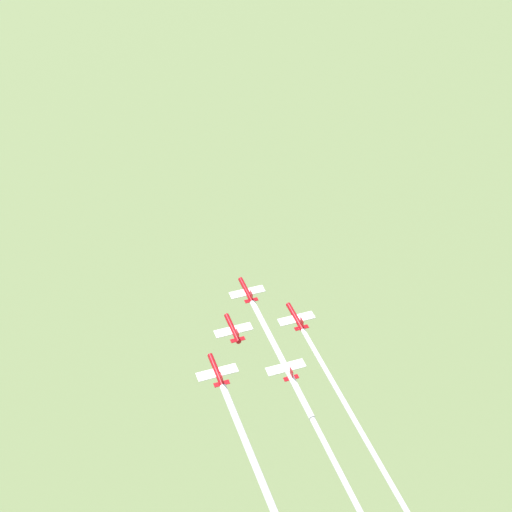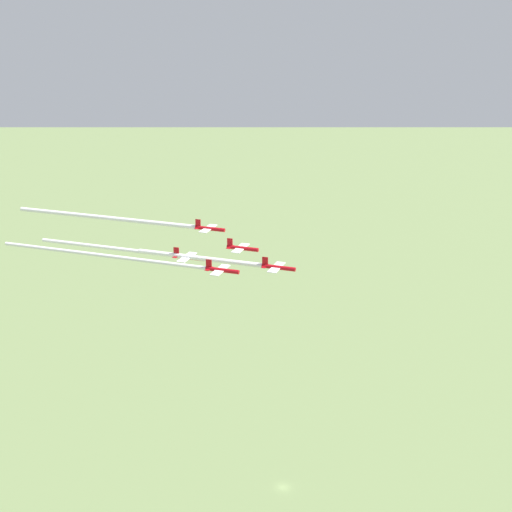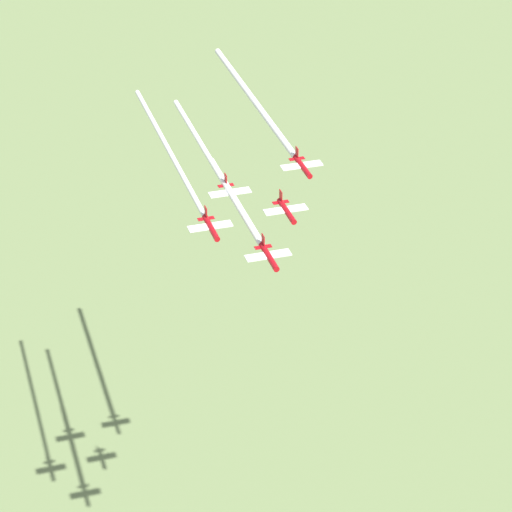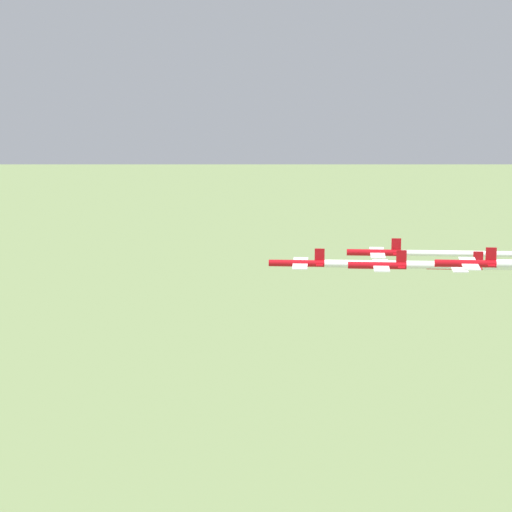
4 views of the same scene
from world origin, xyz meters
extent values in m
cylinder|color=#B20C14|center=(17.41, 52.64, 101.64)|extent=(7.18, 5.14, 0.97)
cube|color=white|center=(17.85, 52.36, 101.64)|extent=(5.81, 7.36, 0.16)
cube|color=#B20C14|center=(20.14, 50.87, 102.85)|extent=(1.25, 0.87, 1.94)
cube|color=#B20C14|center=(20.14, 50.87, 101.64)|extent=(2.35, 2.89, 0.11)
cylinder|color=#B20C14|center=(23.19, 41.06, 102.95)|extent=(7.18, 5.14, 0.97)
cube|color=white|center=(23.63, 40.77, 102.95)|extent=(5.81, 7.36, 0.16)
cube|color=#B20C14|center=(25.92, 39.29, 104.17)|extent=(1.25, 0.87, 1.94)
cube|color=#B20C14|center=(25.92, 39.29, 102.95)|extent=(2.35, 2.89, 0.11)
cylinder|color=#B20C14|center=(30.34, 52.07, 101.93)|extent=(7.18, 5.14, 0.97)
cube|color=white|center=(30.78, 51.78, 101.93)|extent=(5.81, 7.36, 0.16)
cube|color=#B20C14|center=(33.07, 50.29, 103.14)|extent=(1.25, 0.87, 1.94)
cube|color=#B20C14|center=(33.07, 50.29, 101.93)|extent=(2.35, 2.89, 0.11)
cylinder|color=#B20C14|center=(28.97, 29.48, 104.86)|extent=(7.18, 5.14, 0.97)
cube|color=white|center=(29.41, 29.19, 104.86)|extent=(5.81, 7.36, 0.16)
cube|color=#B20C14|center=(31.70, 27.70, 106.07)|extent=(1.25, 0.87, 1.94)
cube|color=#B20C14|center=(31.70, 27.70, 104.86)|extent=(2.35, 2.89, 0.11)
cylinder|color=#B20C14|center=(36.12, 40.49, 101.52)|extent=(7.18, 5.14, 0.97)
cube|color=white|center=(36.56, 40.20, 101.52)|extent=(5.81, 7.36, 0.16)
cube|color=#B20C14|center=(38.85, 38.71, 102.73)|extent=(1.25, 0.87, 1.94)
cube|color=#B20C14|center=(38.85, 38.71, 101.52)|extent=(2.35, 2.89, 0.11)
cylinder|color=white|center=(33.93, 41.91, 101.64)|extent=(27.01, 18.10, 1.15)
cylinder|color=white|center=(56.36, 35.16, 101.93)|extent=(45.89, 30.25, 0.91)
cylinder|color=white|center=(54.83, 28.33, 101.52)|extent=(31.31, 20.82, 0.98)
camera|label=1|loc=(87.78, -34.92, 199.08)|focal=50.00mm
camera|label=2|loc=(58.67, 199.09, 157.29)|focal=50.00mm
camera|label=3|loc=(-86.83, 179.50, 201.51)|focal=85.00mm
camera|label=4|loc=(-70.27, -90.71, 139.39)|focal=85.00mm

